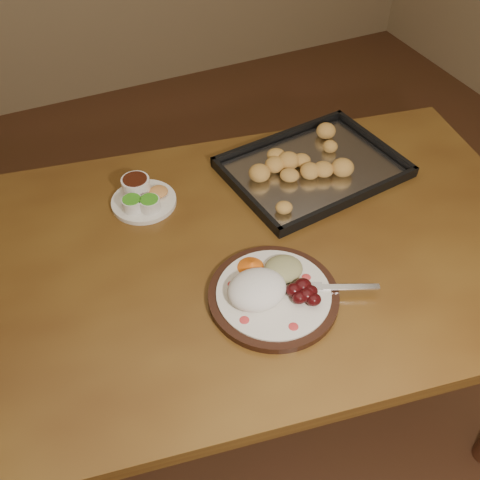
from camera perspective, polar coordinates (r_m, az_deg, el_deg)
name	(u,v)px	position (r m, az deg, el deg)	size (l,w,h in m)	color
ground	(254,349)	(2.00, 1.51, -11.51)	(4.00, 4.00, 0.00)	#4E2C1B
dining_table	(246,274)	(1.36, 0.62, -3.68)	(1.63, 1.13, 0.75)	brown
dinner_plate	(271,291)	(1.17, 3.34, -5.40)	(0.37, 0.29, 0.07)	black
condiment_saucer	(142,197)	(1.41, -10.44, 4.57)	(0.17, 0.17, 0.06)	white
baking_tray	(313,167)	(1.51, 7.77, 7.72)	(0.50, 0.40, 0.05)	black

